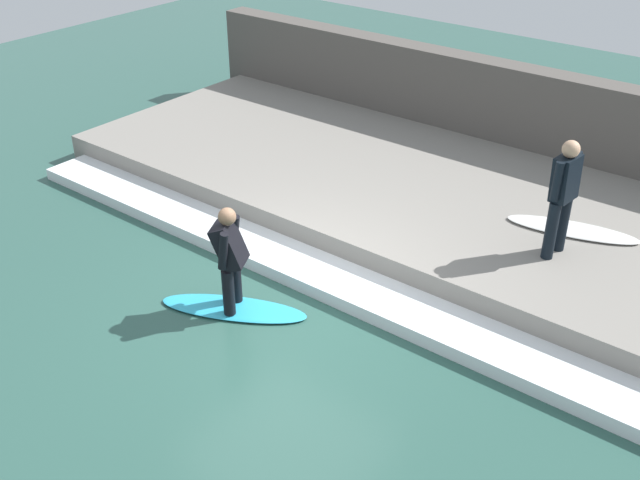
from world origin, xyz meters
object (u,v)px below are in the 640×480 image
object	(u,v)px
surfboard_waiting_near	(572,229)
surfboard_riding	(234,308)
surfer_riding	(230,254)
surfer_waiting_near	(563,192)

from	to	relation	value
surfboard_waiting_near	surfboard_riding	bearing A→B (deg)	142.84
surfboard_riding	surfboard_waiting_near	world-z (taller)	surfboard_waiting_near
surfer_riding	surfboard_waiting_near	bearing A→B (deg)	-37.16
surfboard_riding	surfboard_waiting_near	distance (m)	4.81
surfer_waiting_near	surfboard_waiting_near	bearing A→B (deg)	1.44
surfboard_riding	surfer_riding	xyz separation A→B (m)	(0.00, 0.00, 0.82)
surfer_riding	surfboard_riding	bearing A→B (deg)	0.00
surfboard_riding	surfer_waiting_near	distance (m)	4.45
surfboard_riding	surfer_riding	size ratio (longest dim) A/B	1.38
surfer_riding	surfer_waiting_near	xyz separation A→B (m)	(3.08, -2.91, 0.52)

